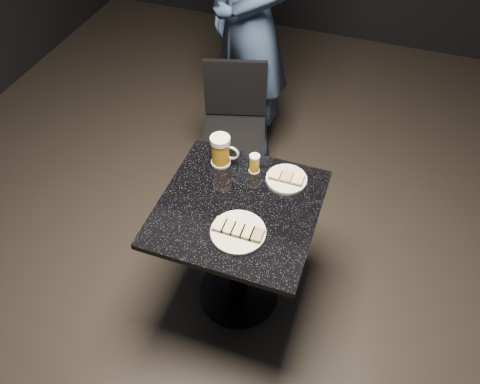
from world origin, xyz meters
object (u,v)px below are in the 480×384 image
at_px(chair, 234,123).
at_px(plate_small, 286,179).
at_px(plate_large, 238,232).
at_px(patron, 250,21).
at_px(table, 239,239).
at_px(beer_mug, 221,151).
at_px(beer_tumbler, 255,163).

bearing_deg(chair, plate_small, -51.82).
distance_m(plate_large, chair, 1.08).
bearing_deg(plate_small, chair, 128.18).
xyz_separation_m(plate_small, patron, (-0.51, 0.99, 0.21)).
distance_m(patron, table, 1.34).
distance_m(table, beer_mug, 0.43).
distance_m(beer_mug, beer_tumbler, 0.17).
distance_m(beer_tumbler, chair, 0.74).
distance_m(plate_large, patron, 1.43).
relative_size(plate_large, beer_mug, 1.49).
distance_m(patron, chair, 0.60).
bearing_deg(plate_large, patron, 106.59).
bearing_deg(beer_mug, patron, 100.73).
relative_size(plate_small, beer_mug, 1.21).
height_order(plate_small, chair, chair).
distance_m(plate_large, beer_tumbler, 0.38).
height_order(beer_mug, beer_tumbler, beer_mug).
height_order(table, beer_mug, beer_mug).
relative_size(patron, chair, 2.25).
relative_size(table, beer_mug, 4.75).
height_order(plate_large, beer_mug, beer_mug).
bearing_deg(patron, plate_large, -31.13).
height_order(patron, chair, patron).
relative_size(plate_small, table, 0.26).
xyz_separation_m(plate_large, beer_tumbler, (-0.05, 0.38, 0.04)).
bearing_deg(chair, beer_tumbler, -62.00).
bearing_deg(chair, table, -68.88).
relative_size(patron, beer_mug, 12.25).
bearing_deg(chair, patron, 94.85).
height_order(plate_small, patron, patron).
height_order(table, beer_tumbler, beer_tumbler).
height_order(plate_large, beer_tumbler, beer_tumbler).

